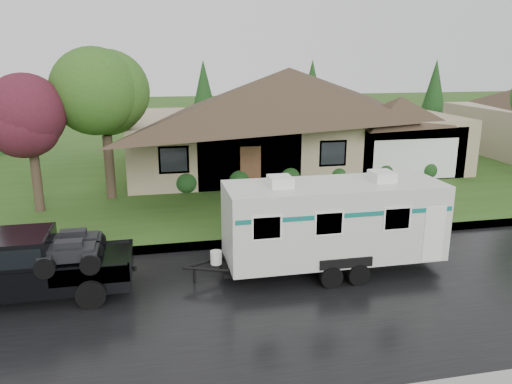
# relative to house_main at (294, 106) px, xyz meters

# --- Properties ---
(ground) EXTENTS (140.00, 140.00, 0.00)m
(ground) POSITION_rel_house_main_xyz_m (-2.29, -13.84, -3.59)
(ground) COLOR #2B4B17
(ground) RESTS_ON ground
(road) EXTENTS (140.00, 8.00, 0.01)m
(road) POSITION_rel_house_main_xyz_m (-2.29, -15.84, -3.59)
(road) COLOR black
(road) RESTS_ON ground
(curb) EXTENTS (140.00, 0.50, 0.15)m
(curb) POSITION_rel_house_main_xyz_m (-2.29, -11.59, -3.52)
(curb) COLOR gray
(curb) RESTS_ON ground
(lawn) EXTENTS (140.00, 26.00, 0.15)m
(lawn) POSITION_rel_house_main_xyz_m (-2.29, 1.16, -3.52)
(lawn) COLOR #2B4B17
(lawn) RESTS_ON ground
(house_main) EXTENTS (19.44, 10.80, 6.90)m
(house_main) POSITION_rel_house_main_xyz_m (0.00, 0.00, 0.00)
(house_main) COLOR tan
(house_main) RESTS_ON lawn
(tree_left_green) EXTENTS (3.92, 3.92, 6.48)m
(tree_left_green) POSITION_rel_house_main_xyz_m (-9.99, -5.00, 1.06)
(tree_left_green) COLOR #382B1E
(tree_left_green) RESTS_ON lawn
(tree_red) EXTENTS (3.26, 3.26, 5.40)m
(tree_red) POSITION_rel_house_main_xyz_m (-12.77, -6.42, 0.30)
(tree_red) COLOR #382B1E
(tree_red) RESTS_ON lawn
(shrub_row) EXTENTS (13.60, 1.00, 1.00)m
(shrub_row) POSITION_rel_house_main_xyz_m (-0.29, -4.54, -2.94)
(shrub_row) COLOR #143814
(shrub_row) RESTS_ON lawn
(pickup_truck) EXTENTS (5.53, 2.10, 1.84)m
(pickup_truck) POSITION_rel_house_main_xyz_m (-11.70, -14.30, -2.60)
(pickup_truck) COLOR black
(pickup_truck) RESTS_ON ground
(travel_trailer) EXTENTS (6.82, 2.40, 3.06)m
(travel_trailer) POSITION_rel_house_main_xyz_m (-2.90, -14.30, -1.97)
(travel_trailer) COLOR silver
(travel_trailer) RESTS_ON ground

